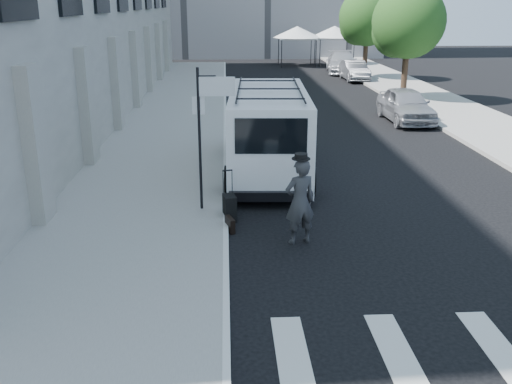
{
  "coord_description": "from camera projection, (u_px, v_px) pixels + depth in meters",
  "views": [
    {
      "loc": [
        -1.94,
        -10.36,
        5.1
      ],
      "look_at": [
        -1.35,
        0.98,
        1.3
      ],
      "focal_mm": 40.0,
      "sensor_mm": 36.0,
      "label": 1
    }
  ],
  "objects": [
    {
      "name": "ground",
      "position": [
        325.0,
        267.0,
        11.53
      ],
      "size": [
        120.0,
        120.0,
        0.0
      ],
      "primitive_type": "plane",
      "color": "black",
      "rests_on": "ground"
    },
    {
      "name": "sidewalk_left",
      "position": [
        177.0,
        116.0,
        26.45
      ],
      "size": [
        4.5,
        48.0,
        0.15
      ],
      "primitive_type": "cube",
      "color": "gray",
      "rests_on": "ground"
    },
    {
      "name": "sidewalk_right",
      "position": [
        428.0,
        99.0,
        30.9
      ],
      "size": [
        4.0,
        56.0,
        0.15
      ],
      "primitive_type": "cube",
      "color": "gray",
      "rests_on": "ground"
    },
    {
      "name": "sign_pole",
      "position": [
        209.0,
        110.0,
        13.6
      ],
      "size": [
        1.03,
        0.07,
        3.5
      ],
      "color": "black",
      "rests_on": "sidewalk_left"
    },
    {
      "name": "tree_near",
      "position": [
        406.0,
        25.0,
        29.73
      ],
      "size": [
        3.8,
        3.83,
        6.03
      ],
      "color": "black",
      "rests_on": "ground"
    },
    {
      "name": "tree_far",
      "position": [
        365.0,
        19.0,
        38.25
      ],
      "size": [
        3.8,
        3.83,
        6.03
      ],
      "color": "black",
      "rests_on": "ground"
    },
    {
      "name": "tent_left",
      "position": [
        297.0,
        32.0,
        46.86
      ],
      "size": [
        4.0,
        4.0,
        3.2
      ],
      "color": "black",
      "rests_on": "ground"
    },
    {
      "name": "tent_right",
      "position": [
        335.0,
        32.0,
        47.49
      ],
      "size": [
        4.0,
        4.0,
        3.2
      ],
      "color": "black",
      "rests_on": "ground"
    },
    {
      "name": "businessman",
      "position": [
        300.0,
        202.0,
        12.4
      ],
      "size": [
        0.81,
        0.67,
        1.93
      ],
      "primitive_type": "imported",
      "rotation": [
        0.0,
        0.0,
        3.47
      ],
      "color": "#323335",
      "rests_on": "ground"
    },
    {
      "name": "briefcase",
      "position": [
        230.0,
        224.0,
        13.27
      ],
      "size": [
        0.25,
        0.46,
        0.34
      ],
      "primitive_type": "cube",
      "rotation": [
        0.0,
        0.0,
        0.31
      ],
      "color": "black",
      "rests_on": "ground"
    },
    {
      "name": "suitcase",
      "position": [
        230.0,
        208.0,
        13.9
      ],
      "size": [
        0.36,
        0.49,
        1.24
      ],
      "rotation": [
        0.0,
        0.0,
        0.19
      ],
      "color": "black",
      "rests_on": "ground"
    },
    {
      "name": "cargo_van",
      "position": [
        268.0,
        131.0,
        17.49
      ],
      "size": [
        2.73,
        7.02,
        2.58
      ],
      "rotation": [
        0.0,
        0.0,
        -0.05
      ],
      "color": "white",
      "rests_on": "ground"
    },
    {
      "name": "parked_car_a",
      "position": [
        406.0,
        105.0,
        25.3
      ],
      "size": [
        1.81,
        4.41,
        1.5
      ],
      "primitive_type": "imported",
      "rotation": [
        0.0,
        0.0,
        0.01
      ],
      "color": "gray",
      "rests_on": "ground"
    },
    {
      "name": "parked_car_b",
      "position": [
        354.0,
        71.0,
        38.65
      ],
      "size": [
        1.44,
        4.06,
        1.33
      ],
      "primitive_type": "imported",
      "rotation": [
        0.0,
        0.0,
        0.01
      ],
      "color": "#4E4F54",
      "rests_on": "ground"
    },
    {
      "name": "parked_car_c",
      "position": [
        342.0,
        62.0,
        42.85
      ],
      "size": [
        2.79,
        5.55,
        1.55
      ],
      "primitive_type": "imported",
      "rotation": [
        0.0,
        0.0,
        -0.12
      ],
      "color": "#AAACB2",
      "rests_on": "ground"
    }
  ]
}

